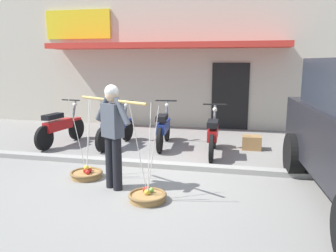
{
  "coord_description": "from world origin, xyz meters",
  "views": [
    {
      "loc": [
        1.57,
        -5.62,
        2.06
      ],
      "look_at": [
        0.16,
        0.6,
        0.85
      ],
      "focal_mm": 36.89,
      "sensor_mm": 36.0,
      "label": 1
    }
  ],
  "objects_px": {
    "fruit_vendor": "(113,130)",
    "motorcycle_nearest_shop": "(60,127)",
    "motorcycle_end_of_row": "(213,135)",
    "wooden_crate": "(252,143)",
    "motorcycle_second_in_row": "(115,128)",
    "fruit_basket_right_side": "(148,196)",
    "motorcycle_third_in_row": "(163,128)",
    "fruit_basket_left_side": "(87,173)"
  },
  "relations": [
    {
      "from": "motorcycle_end_of_row",
      "to": "motorcycle_nearest_shop",
      "type": "bearing_deg",
      "value": 178.42
    },
    {
      "from": "motorcycle_second_in_row",
      "to": "fruit_basket_right_side",
      "type": "bearing_deg",
      "value": -60.91
    },
    {
      "from": "fruit_basket_right_side",
      "to": "motorcycle_third_in_row",
      "type": "xyz_separation_m",
      "value": [
        -0.54,
        3.28,
        0.38
      ]
    },
    {
      "from": "motorcycle_second_in_row",
      "to": "motorcycle_end_of_row",
      "type": "xyz_separation_m",
      "value": [
        2.4,
        -0.27,
        0.0
      ]
    },
    {
      "from": "fruit_basket_right_side",
      "to": "motorcycle_third_in_row",
      "type": "height_order",
      "value": "fruit_basket_right_side"
    },
    {
      "from": "motorcycle_nearest_shop",
      "to": "wooden_crate",
      "type": "bearing_deg",
      "value": 7.43
    },
    {
      "from": "fruit_basket_right_side",
      "to": "fruit_basket_left_side",
      "type": "bearing_deg",
      "value": 150.89
    },
    {
      "from": "motorcycle_third_in_row",
      "to": "motorcycle_end_of_row",
      "type": "distance_m",
      "value": 1.34
    },
    {
      "from": "motorcycle_third_in_row",
      "to": "wooden_crate",
      "type": "distance_m",
      "value": 2.12
    },
    {
      "from": "motorcycle_end_of_row",
      "to": "wooden_crate",
      "type": "xyz_separation_m",
      "value": [
        0.85,
        0.71,
        -0.29
      ]
    },
    {
      "from": "wooden_crate",
      "to": "fruit_basket_left_side",
      "type": "bearing_deg",
      "value": -136.64
    },
    {
      "from": "motorcycle_second_in_row",
      "to": "wooden_crate",
      "type": "bearing_deg",
      "value": 7.7
    },
    {
      "from": "motorcycle_third_in_row",
      "to": "fruit_vendor",
      "type": "bearing_deg",
      "value": -92.59
    },
    {
      "from": "fruit_basket_right_side",
      "to": "motorcycle_end_of_row",
      "type": "xyz_separation_m",
      "value": [
        0.7,
        2.78,
        0.38
      ]
    },
    {
      "from": "fruit_basket_right_side",
      "to": "motorcycle_second_in_row",
      "type": "xyz_separation_m",
      "value": [
        -1.7,
        3.05,
        0.38
      ]
    },
    {
      "from": "fruit_basket_right_side",
      "to": "motorcycle_third_in_row",
      "type": "relative_size",
      "value": 0.8
    },
    {
      "from": "motorcycle_third_in_row",
      "to": "motorcycle_end_of_row",
      "type": "height_order",
      "value": "same"
    },
    {
      "from": "motorcycle_nearest_shop",
      "to": "motorcycle_end_of_row",
      "type": "xyz_separation_m",
      "value": [
        3.77,
        -0.1,
        0.0
      ]
    },
    {
      "from": "fruit_vendor",
      "to": "motorcycle_nearest_shop",
      "type": "height_order",
      "value": "fruit_vendor"
    },
    {
      "from": "fruit_vendor",
      "to": "fruit_basket_left_side",
      "type": "distance_m",
      "value": 1.18
    },
    {
      "from": "fruit_basket_left_side",
      "to": "motorcycle_third_in_row",
      "type": "relative_size",
      "value": 0.8
    },
    {
      "from": "motorcycle_second_in_row",
      "to": "motorcycle_third_in_row",
      "type": "xyz_separation_m",
      "value": [
        1.15,
        0.23,
        0.0
      ]
    },
    {
      "from": "fruit_vendor",
      "to": "fruit_basket_right_side",
      "type": "distance_m",
      "value": 1.18
    },
    {
      "from": "fruit_vendor",
      "to": "motorcycle_second_in_row",
      "type": "height_order",
      "value": "fruit_vendor"
    },
    {
      "from": "fruit_basket_right_side",
      "to": "wooden_crate",
      "type": "bearing_deg",
      "value": 66.03
    },
    {
      "from": "motorcycle_nearest_shop",
      "to": "motorcycle_end_of_row",
      "type": "bearing_deg",
      "value": -1.58
    },
    {
      "from": "motorcycle_third_in_row",
      "to": "motorcycle_end_of_row",
      "type": "xyz_separation_m",
      "value": [
        1.24,
        -0.5,
        0.0
      ]
    },
    {
      "from": "motorcycle_third_in_row",
      "to": "motorcycle_second_in_row",
      "type": "bearing_deg",
      "value": -168.61
    },
    {
      "from": "motorcycle_second_in_row",
      "to": "wooden_crate",
      "type": "relative_size",
      "value": 4.13
    },
    {
      "from": "motorcycle_second_in_row",
      "to": "motorcycle_third_in_row",
      "type": "relative_size",
      "value": 1.0
    },
    {
      "from": "motorcycle_end_of_row",
      "to": "fruit_basket_left_side",
      "type": "bearing_deg",
      "value": -135.24
    },
    {
      "from": "motorcycle_nearest_shop",
      "to": "fruit_basket_left_side",
      "type": "bearing_deg",
      "value": -51.06
    },
    {
      "from": "fruit_vendor",
      "to": "motorcycle_third_in_row",
      "type": "bearing_deg",
      "value": 87.41
    },
    {
      "from": "motorcycle_second_in_row",
      "to": "motorcycle_end_of_row",
      "type": "height_order",
      "value": "same"
    },
    {
      "from": "wooden_crate",
      "to": "motorcycle_second_in_row",
      "type": "bearing_deg",
      "value": -172.3
    },
    {
      "from": "motorcycle_second_in_row",
      "to": "fruit_vendor",
      "type": "bearing_deg",
      "value": -69.09
    },
    {
      "from": "fruit_basket_left_side",
      "to": "fruit_basket_right_side",
      "type": "distance_m",
      "value": 1.54
    },
    {
      "from": "fruit_vendor",
      "to": "motorcycle_third_in_row",
      "type": "height_order",
      "value": "fruit_vendor"
    },
    {
      "from": "motorcycle_end_of_row",
      "to": "motorcycle_second_in_row",
      "type": "bearing_deg",
      "value": 173.63
    },
    {
      "from": "motorcycle_third_in_row",
      "to": "fruit_basket_right_side",
      "type": "bearing_deg",
      "value": -80.62
    },
    {
      "from": "motorcycle_nearest_shop",
      "to": "wooden_crate",
      "type": "distance_m",
      "value": 4.67
    },
    {
      "from": "motorcycle_second_in_row",
      "to": "wooden_crate",
      "type": "xyz_separation_m",
      "value": [
        3.25,
        0.44,
        -0.29
      ]
    }
  ]
}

